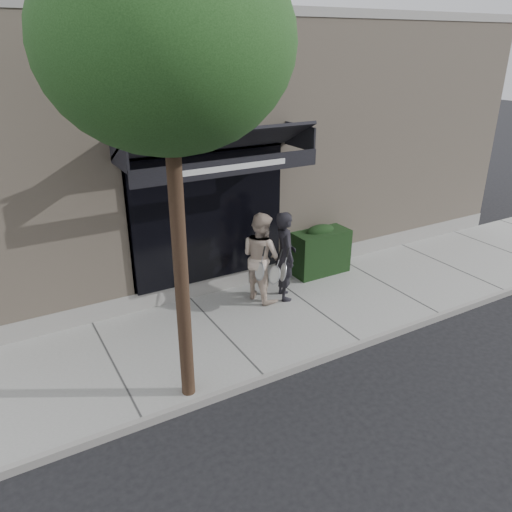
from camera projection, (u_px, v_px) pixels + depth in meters
ground at (311, 310)px, 10.12m from camera, size 80.00×80.00×0.00m
sidewalk at (311, 308)px, 10.09m from camera, size 20.00×3.00×0.12m
curb at (362, 344)px, 8.85m from camera, size 20.00×0.10×0.14m
building_facade at (204, 137)px, 12.99m from camera, size 14.30×8.04×5.64m
hedge at (319, 250)px, 11.36m from camera, size 1.30×0.70×1.14m
street_tree at (166, 45)px, 5.66m from camera, size 3.00×3.00×6.28m
pedestrian_front at (285, 256)px, 10.04m from camera, size 0.85×0.89×1.86m
pedestrian_back at (261, 257)px, 10.02m from camera, size 0.87×1.02×1.84m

